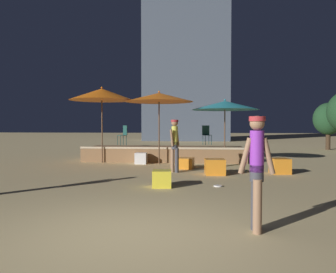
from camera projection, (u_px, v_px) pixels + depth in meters
ground_plane at (127, 235)px, 4.72m from camera, size 120.00×120.00×0.00m
wooden_deck at (165, 154)px, 14.75m from camera, size 7.02×2.34×0.66m
patio_umbrella_0 at (159, 97)px, 13.20m from camera, size 2.77×2.77×2.96m
patio_umbrella_1 at (102, 94)px, 13.68m from camera, size 2.70×2.70×3.19m
patio_umbrella_2 at (225, 105)px, 13.38m from camera, size 2.74×2.74×2.65m
cube_seat_0 at (185, 163)px, 11.87m from camera, size 0.65×0.65×0.39m
cube_seat_1 at (141, 158)px, 13.33m from camera, size 0.47×0.47×0.45m
cube_seat_2 at (280, 166)px, 10.66m from camera, size 0.64×0.64×0.50m
cube_seat_3 at (215, 167)px, 10.44m from camera, size 0.66×0.66×0.50m
cube_seat_4 at (162, 179)px, 8.35m from camera, size 0.52×0.52×0.43m
person_1 at (257, 167)px, 4.83m from camera, size 0.54×0.30×1.72m
person_3 at (175, 142)px, 10.91m from camera, size 0.32×0.50×1.77m
bistro_chair_0 at (124, 133)px, 15.04m from camera, size 0.48×0.48×0.90m
bistro_chair_1 at (206, 133)px, 15.28m from camera, size 0.44×0.45×0.90m
frisbee_disc at (218, 186)px, 8.41m from camera, size 0.22×0.22×0.03m
background_tree_0 at (328, 119)px, 20.84m from camera, size 1.85×1.85×3.00m
distant_building at (186, 62)px, 33.33m from camera, size 8.62×3.95×15.94m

